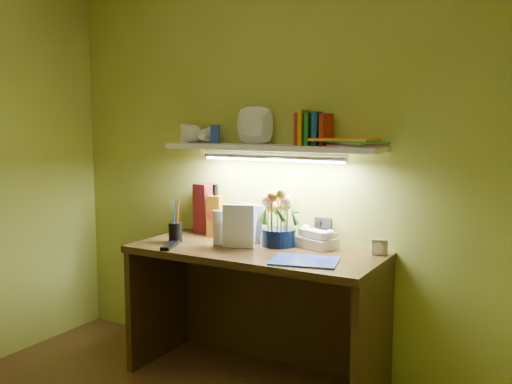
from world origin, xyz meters
TOP-DOWN VIEW (x-y plane):
  - desk at (0.00, 1.20)m, footprint 1.40×0.60m
  - flower_bouquet at (0.07, 1.34)m, footprint 0.27×0.27m
  - telephone at (0.29, 1.39)m, footprint 0.23×0.21m
  - desk_clock at (0.64, 1.40)m, footprint 0.09×0.07m
  - whisky_bottle at (-0.38, 1.39)m, footprint 0.10×0.10m
  - whisky_box at (-0.50, 1.44)m, footprint 0.11×0.11m
  - pen_cup at (-0.49, 1.13)m, footprint 0.09×0.09m
  - art_card at (-0.16, 1.38)m, footprint 0.22×0.12m
  - tv_remote at (-0.43, 1.00)m, footprint 0.11×0.18m
  - blue_folder at (0.36, 1.07)m, footprint 0.38×0.31m
  - desk_book_a at (-0.25, 1.17)m, footprint 0.15×0.06m
  - desk_book_b at (-0.18, 1.15)m, footprint 0.18×0.07m
  - wall_shelf at (0.01, 1.38)m, footprint 1.32×0.32m

SIDE VIEW (x-z plane):
  - desk at x=0.00m, z-range 0.00..0.75m
  - blue_folder at x=0.36m, z-range 0.75..0.76m
  - tv_remote at x=-0.43m, z-range 0.75..0.77m
  - desk_clock at x=0.64m, z-range 0.75..0.83m
  - telephone at x=0.29m, z-range 0.75..0.87m
  - pen_cup at x=-0.49m, z-range 0.75..0.94m
  - desk_book_a at x=-0.25m, z-range 0.75..0.95m
  - art_card at x=-0.16m, z-range 0.75..0.97m
  - desk_book_b at x=-0.18m, z-range 0.75..0.99m
  - whisky_box at x=-0.50m, z-range 0.75..1.06m
  - whisky_bottle at x=-0.38m, z-range 0.75..1.07m
  - flower_bouquet at x=0.07m, z-range 0.75..1.09m
  - wall_shelf at x=0.01m, z-range 1.22..1.44m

